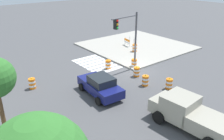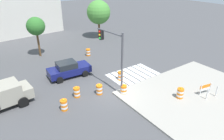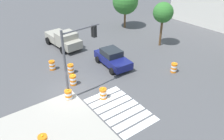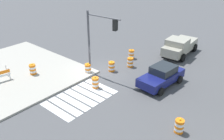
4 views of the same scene
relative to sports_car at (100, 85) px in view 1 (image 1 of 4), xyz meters
name	(u,v)px [view 1 (image 1 of 4)]	position (x,y,z in m)	size (l,w,h in m)	color
ground_plane	(134,71)	(1.72, -5.34, -0.81)	(120.00, 120.00, 0.00)	#474749
sidewalk_corner	(136,46)	(7.72, -11.34, -0.74)	(12.00, 12.00, 0.15)	#9E998E
crosswalk_stripes	(96,64)	(5.72, -3.54, -0.80)	(5.10, 3.20, 0.02)	silver
sports_car	(100,85)	(0.00, 0.00, 0.00)	(4.42, 2.38, 1.63)	navy
pickup_truck	(187,113)	(-6.69, -1.88, 0.16)	(5.28, 2.65, 1.92)	gray
traffic_barrel_near_corner	(32,83)	(4.42, 3.86, -0.36)	(0.56, 0.56, 1.02)	orange
traffic_barrel_crosswalk_end	(134,63)	(2.49, -6.03, -0.36)	(0.56, 0.56, 1.02)	orange
traffic_barrel_median_near	(169,84)	(-2.74, -5.10, -0.36)	(0.56, 0.56, 1.02)	orange
traffic_barrel_median_far	(108,64)	(3.89, -3.76, -0.36)	(0.56, 0.56, 1.02)	orange
traffic_barrel_far_curb	(145,81)	(-1.08, -3.98, -0.36)	(0.56, 0.56, 1.02)	orange
traffic_barrel_lane_center	(137,72)	(0.77, -4.73, -0.36)	(0.56, 0.56, 1.02)	orange
traffic_barrel_on_sidewalk	(135,48)	(5.95, -9.40, -0.21)	(0.56, 0.56, 1.02)	orange
construction_barricade	(128,41)	(8.26, -10.40, -0.09)	(1.36, 0.99, 1.00)	silver
traffic_light_pole	(128,32)	(2.20, -4.81, 3.10)	(0.63, 3.28, 5.50)	#4C4C51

